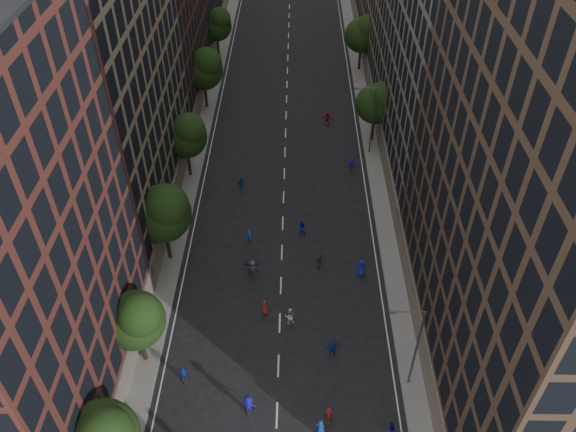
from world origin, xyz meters
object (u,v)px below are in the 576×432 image
Objects in this scene: streetlamp_near at (414,345)px; skater_1 at (320,428)px; skater_2 at (390,430)px; streetlamp_far at (371,117)px.

streetlamp_near is 9.41m from skater_1.
skater_2 is at bearing -169.28° from skater_1.
streetlamp_near is 6.55m from skater_2.
skater_2 is at bearing -112.38° from streetlamp_near.
skater_1 is (-7.09, -4.54, -4.20)m from streetlamp_near.
streetlamp_near is 4.66× the size of skater_1.
streetlamp_near is at bearing -117.79° from skater_2.
skater_1 is (-7.09, -37.54, -4.20)m from streetlamp_far.
skater_2 is at bearing -92.85° from streetlamp_far.
streetlamp_far is 5.44× the size of skater_2.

